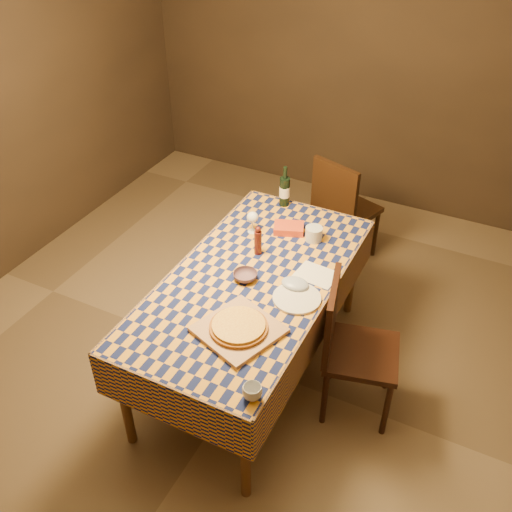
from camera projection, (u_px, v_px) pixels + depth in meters
name	position (u px, v px, depth m)	size (l,w,h in m)	color
room	(252.00, 193.00, 3.03)	(5.00, 5.10, 2.70)	brown
dining_table	(252.00, 288.00, 3.43)	(0.94, 1.84, 0.77)	brown
cutting_board	(239.00, 330.00, 3.01)	(0.39, 0.39, 0.02)	#AC7B50
pizza	(239.00, 326.00, 3.00)	(0.35, 0.35, 0.03)	#915118
pepper_mill	(258.00, 241.00, 3.53)	(0.06, 0.06, 0.20)	#4B1611
bowl	(245.00, 276.00, 3.36)	(0.14, 0.14, 0.04)	#5B404C
wine_glass	(253.00, 218.00, 3.71)	(0.09, 0.09, 0.15)	white
wine_bottle	(285.00, 191.00, 3.98)	(0.08, 0.08, 0.30)	black
deli_tub	(314.00, 234.00, 3.67)	(0.11, 0.11, 0.09)	silver
takeout_container	(289.00, 228.00, 3.76)	(0.19, 0.14, 0.05)	red
white_plate	(297.00, 298.00, 3.22)	(0.28, 0.28, 0.02)	silver
tumbler	(252.00, 392.00, 2.65)	(0.10, 0.10, 0.08)	silver
flour_patch	(316.00, 275.00, 3.40)	(0.24, 0.19, 0.00)	white
flour_bag	(295.00, 284.00, 3.30)	(0.16, 0.12, 0.05)	#9CADC8
chair_far	(342.00, 206.00, 4.50)	(0.54, 0.54, 0.93)	black
chair_right	(349.00, 342.00, 3.30)	(0.51, 0.51, 0.93)	black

